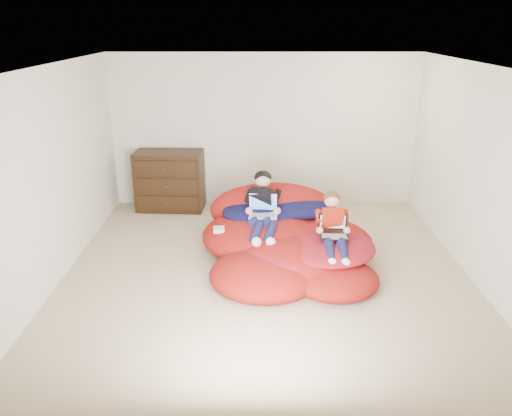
{
  "coord_description": "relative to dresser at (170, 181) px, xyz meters",
  "views": [
    {
      "loc": [
        -0.12,
        -5.61,
        2.97
      ],
      "look_at": [
        -0.13,
        0.38,
        0.7
      ],
      "focal_mm": 35.0,
      "sensor_mm": 36.0,
      "label": 1
    }
  ],
  "objects": [
    {
      "name": "younger_boy",
      "position": [
        2.37,
        -2.17,
        0.12
      ],
      "size": [
        0.29,
        0.93,
        0.65
      ],
      "color": "red",
      "rests_on": "beanbag_pile"
    },
    {
      "name": "power_adapter",
      "position": [
        0.94,
        -1.89,
        -0.07
      ],
      "size": [
        0.15,
        0.15,
        0.05
      ],
      "primitive_type": "cube",
      "rotation": [
        0.0,
        0.0,
        0.07
      ],
      "color": "silver",
      "rests_on": "beanbag_pile"
    },
    {
      "name": "dresser",
      "position": [
        0.0,
        0.0,
        0.0
      ],
      "size": [
        1.11,
        0.63,
        0.98
      ],
      "color": "black",
      "rests_on": "ground"
    },
    {
      "name": "cream_pillow",
      "position": [
        1.33,
        -1.11,
        0.13
      ],
      "size": [
        0.46,
        0.29,
        0.29
      ],
      "primitive_type": "ellipsoid",
      "color": "beige",
      "rests_on": "beanbag_pile"
    },
    {
      "name": "beanbag_pile",
      "position": [
        1.82,
        -1.84,
        -0.23
      ],
      "size": [
        2.28,
        2.46,
        0.89
      ],
      "color": "#A61712",
      "rests_on": "ground"
    },
    {
      "name": "laptop_black",
      "position": [
        2.37,
        -2.21,
        0.07
      ],
      "size": [
        0.37,
        0.35,
        0.25
      ],
      "color": "black",
      "rests_on": "younger_boy"
    },
    {
      "name": "laptop_white",
      "position": [
        1.51,
        -1.71,
        0.14
      ],
      "size": [
        0.38,
        0.34,
        0.27
      ],
      "color": "silver",
      "rests_on": "older_boy"
    },
    {
      "name": "room_shell",
      "position": [
        1.55,
        -2.21,
        -0.27
      ],
      "size": [
        5.1,
        5.1,
        2.77
      ],
      "color": "tan",
      "rests_on": "ground"
    },
    {
      "name": "older_boy",
      "position": [
        1.51,
        -1.64,
        0.19
      ],
      "size": [
        0.41,
        1.08,
        0.7
      ],
      "color": "black",
      "rests_on": "beanbag_pile"
    }
  ]
}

